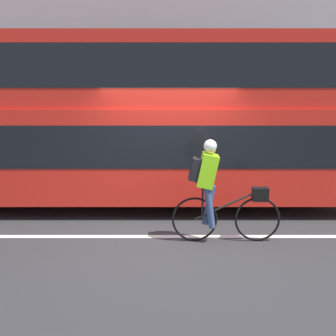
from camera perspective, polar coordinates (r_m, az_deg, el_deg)
ground_plane at (r=7.87m, az=0.18°, el=-8.89°), size 80.00×80.00×0.00m
road_center_line at (r=8.07m, az=0.18°, el=-8.34°), size 50.00×0.14×0.01m
sidewalk_curb at (r=12.67m, az=0.14°, el=-0.74°), size 60.00×1.61×0.13m
building_facade at (r=13.34m, az=0.14°, el=13.06°), size 60.00×0.30×6.23m
bus at (r=9.84m, az=-10.61°, el=6.68°), size 11.08×2.42×3.51m
cyclist_on_bike at (r=7.65m, az=5.92°, el=-2.43°), size 1.79×0.32×1.71m
trash_bin at (r=12.52m, az=3.99°, el=1.47°), size 0.45×0.45×0.89m
street_sign_post at (r=12.41m, az=5.11°, el=5.46°), size 0.36×0.09×2.36m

